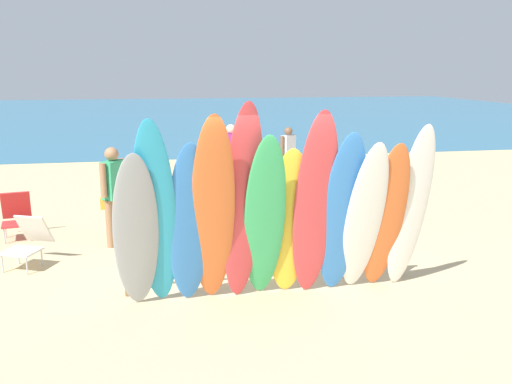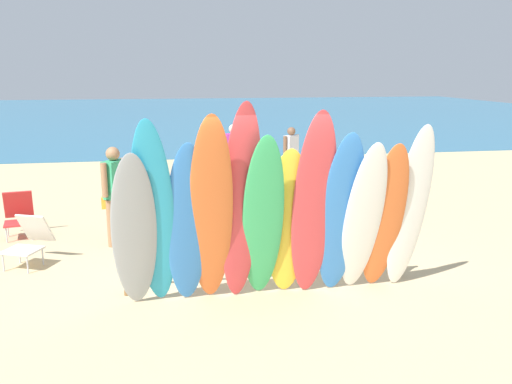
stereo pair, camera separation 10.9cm
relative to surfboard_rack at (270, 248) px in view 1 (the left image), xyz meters
The scene contains 22 objects.
ground 14.01m from the surfboard_rack, 90.00° to the left, with size 60.00×60.00×0.00m, color tan.
ocean_water 31.51m from the surfboard_rack, 90.00° to the left, with size 60.00×40.00×0.02m, color teal.
surfboard_rack is the anchor object (origin of this frame).
surfboard_grey_0 1.97m from the surfboard_rack, 160.67° to the right, with size 0.55×0.08×2.23m, color #999EA3.
surfboard_teal_1 1.81m from the surfboard_rack, 157.92° to the right, with size 0.51×0.08×2.63m, color #289EC6.
surfboard_blue_2 1.40m from the surfboard_rack, 153.07° to the right, with size 0.53×0.07×2.30m, color #337AD1.
surfboard_orange_3 1.29m from the surfboard_rack, 142.80° to the right, with size 0.54×0.08×2.68m, color orange.
surfboard_red_4 1.08m from the surfboard_rack, 128.83° to the right, with size 0.50×0.07×2.75m, color #D13D42.
surfboard_green_5 0.85m from the surfboard_rack, 108.31° to the right, with size 0.53×0.07×2.41m, color #38B266.
surfboard_yellow_6 0.68m from the surfboard_rack, 70.59° to the right, with size 0.57×0.07×2.13m, color yellow.
surfboard_red_7 1.04m from the surfboard_rack, 51.49° to the right, with size 0.55×0.07×2.63m, color #D13D42.
surfboard_blue_8 1.17m from the surfboard_rack, 33.50° to the right, with size 0.57×0.06×2.36m, color #337AD1.
surfboard_white_9 1.39m from the surfboard_rack, 26.87° to the right, with size 0.52×0.08×2.28m, color white.
surfboard_orange_10 1.65m from the surfboard_rack, 20.27° to the right, with size 0.52×0.08×2.23m, color orange.
surfboard_white_11 2.00m from the surfboard_rack, 16.10° to the right, with size 0.50×0.08×2.42m, color white.
beachgoer_by_water 3.09m from the surfboard_rack, 78.98° to the left, with size 0.40×0.50×1.55m.
beachgoer_photographing 3.29m from the surfboard_rack, 134.03° to the left, with size 0.45×0.58×1.73m.
beachgoer_midbeach 3.95m from the surfboard_rack, 64.29° to the left, with size 0.42×0.61×1.62m.
beachgoer_near_rack 6.82m from the surfboard_rack, 73.98° to the left, with size 0.49×0.40×1.56m.
beachgoer_strolling 6.17m from the surfboard_rack, 87.02° to the left, with size 0.64×0.28×1.70m.
beach_chair_red 5.13m from the surfboard_rack, 142.63° to the left, with size 0.61×0.73×0.83m.
beach_chair_blue 3.84m from the surfboard_rack, 156.94° to the left, with size 0.75×0.88×0.79m.
Camera 1 is at (-1.52, -7.13, 3.01)m, focal length 38.18 mm.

